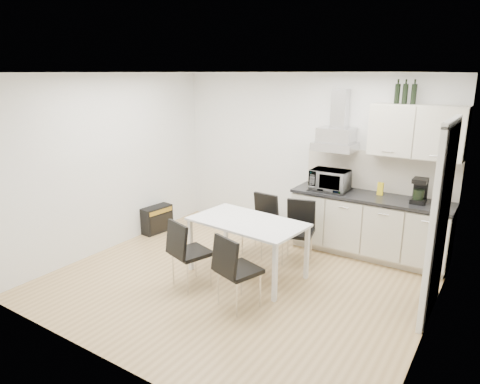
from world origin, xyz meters
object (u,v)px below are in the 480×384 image
Objects in this scene: dining_table at (247,226)px; kitchenette at (373,201)px; floor_speaker at (271,221)px; chair_far_right at (298,233)px; chair_near_right at (239,271)px; chair_near_left at (191,253)px; chair_far_left at (259,225)px; guitar_amp at (157,219)px.

kitchenette is at bearing 57.09° from dining_table.
kitchenette is at bearing -16.48° from floor_speaker.
dining_table is 0.83m from chair_far_right.
chair_far_right is at bearing -56.87° from floor_speaker.
dining_table is at bearing 133.53° from chair_near_right.
floor_speaker is (-0.91, 2.41, -0.30)m from chair_near_right.
kitchenette is at bearing 71.62° from chair_near_left.
chair_far_left reaches higher than dining_table.
chair_far_left is at bearing 130.35° from chair_near_right.
chair_far_right is at bearing 65.26° from dining_table.
dining_table is (-1.18, -1.50, -0.16)m from kitchenette.
dining_table is at bearing 76.28° from chair_near_left.
kitchenette is 2.43m from chair_near_right.
chair_far_left and chair_near_left have the same top height.
floor_speaker is (-0.55, 1.66, -0.53)m from dining_table.
kitchenette is at bearing 87.81° from chair_near_right.
guitar_amp is (-3.30, -0.99, -0.61)m from kitchenette.
chair_near_right is at bearing -80.41° from floor_speaker.
chair_far_left is 3.05× the size of floor_speaker.
chair_near_left is at bearing -97.51° from floor_speaker.
guitar_amp is at bearing -9.50° from chair_far_right.
chair_far_right is (0.62, 0.01, 0.00)m from chair_far_left.
chair_far_right is 1.00× the size of chair_near_left.
floor_speaker is at bearing -59.33° from chair_far_right.
chair_near_right is (-0.83, -2.25, -0.39)m from kitchenette.
guitar_amp is (-1.89, -0.16, -0.22)m from chair_far_left.
chair_far_left is 1.00× the size of chair_near_left.
chair_near_left is (-0.81, -1.35, 0.00)m from chair_far_right.
guitar_amp is at bearing 8.47° from chair_far_left.
kitchenette is 1.87m from floor_speaker.
chair_far_right is at bearing -134.02° from kitchenette.
chair_near_left is at bearing -28.35° from guitar_amp.
dining_table reaches higher than floor_speaker.
floor_speaker is (1.57, 1.15, -0.08)m from guitar_amp.
chair_near_right is (0.76, -0.09, 0.00)m from chair_near_left.
chair_far_left is 1.08m from floor_speaker.
dining_table is 1.83m from floor_speaker.
kitchenette is 2.86× the size of chair_near_left.
chair_far_left is 1.00× the size of chair_near_right.
chair_far_right is 1.40m from floor_speaker.
chair_far_left is 0.62m from chair_far_right.
dining_table reaches higher than guitar_amp.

